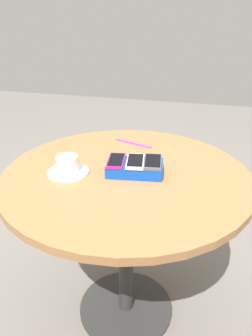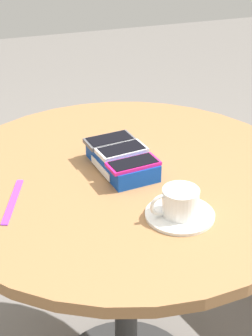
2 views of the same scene
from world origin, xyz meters
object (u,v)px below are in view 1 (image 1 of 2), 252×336
Objects in this scene: phone_white at (135,161)px; coffee_cup at (68,163)px; phone_gray at (153,162)px; phone_magenta at (116,160)px; saucer at (68,172)px; round_table at (126,201)px; phone_box at (135,168)px; lanyard_strap at (133,143)px.

coffee_cup reaches higher than phone_white.
coffee_cup reaches higher than phone_gray.
phone_gray is 0.14m from phone_magenta.
round_table is at bearing -164.81° from saucer.
phone_gray is 0.07m from phone_white.
phone_white reaches higher than round_table.
coffee_cup is at bearing 12.37° from phone_gray.
lanyard_strap is at bearing -75.70° from phone_box.
phone_magenta is at bearing -164.58° from coffee_cup.
lanyard_strap is (0.04, -0.30, 0.14)m from round_table.
phone_gray is 0.86× the size of saucer.
coffee_cup is (0.33, 0.07, -0.01)m from phone_gray.
lanyard_strap is at bearing -82.23° from round_table.
phone_box reaches higher than saucer.
phone_box is 1.16× the size of lanyard_strap.
phone_gray reaches higher than phone_magenta.
phone_white is 0.85× the size of saucer.
saucer is at bearing 15.19° from round_table.
round_table is at bearing 7.54° from phone_gray.
coffee_cup reaches higher than phone_magenta.
round_table is at bearing 2.36° from phone_box.
coffee_cup is 0.59× the size of lanyard_strap.
phone_box is 1.42× the size of saucer.
phone_gray is at bearing -171.66° from phone_magenta.
phone_gray is 1.01× the size of phone_white.
coffee_cup is (0.26, 0.06, 0.02)m from phone_box.
phone_gray is 1.00× the size of phone_magenta.
lanyard_strap reaches higher than round_table.
phone_magenta is 0.20m from saucer.
saucer is at bearing 90.38° from coffee_cup.
coffee_cup reaches higher than round_table.
phone_gray reaches higher than phone_box.
phone_gray is (-0.10, -0.01, 0.19)m from round_table.
saucer reaches higher than lanyard_strap.
phone_gray is at bearing -169.83° from phone_box.
phone_box is at bearing -177.64° from round_table.
phone_box is 1.66× the size of phone_gray.
round_table is 7.09× the size of phone_gray.
phone_magenta is 0.19m from coffee_cup.
coffee_cup is at bearing 14.58° from round_table.
round_table is at bearing -169.51° from phone_magenta.
phone_box is at bearing 104.30° from lanyard_strap.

